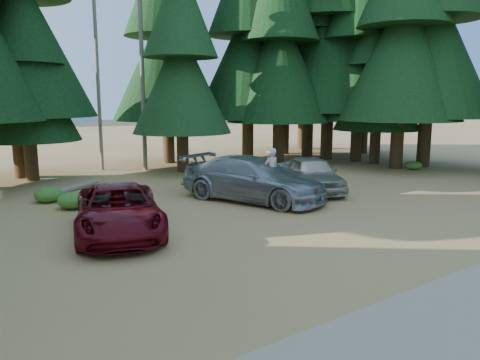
# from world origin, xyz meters

# --- Properties ---
(ground) EXTENTS (160.00, 160.00, 0.00)m
(ground) POSITION_xyz_m (0.00, 0.00, 0.00)
(ground) COLOR #B27C4B
(ground) RESTS_ON ground
(forest_belt_north) EXTENTS (36.00, 7.00, 22.00)m
(forest_belt_north) POSITION_xyz_m (0.00, 15.00, 0.00)
(forest_belt_north) COLOR black
(forest_belt_north) RESTS_ON ground
(forest_belt_east) EXTENTS (6.00, 22.00, 22.00)m
(forest_belt_east) POSITION_xyz_m (15.50, 4.00, 0.00)
(forest_belt_east) COLOR black
(forest_belt_east) RESTS_ON ground
(snag_front) EXTENTS (0.24, 0.24, 12.00)m
(snag_front) POSITION_xyz_m (0.80, 14.50, 6.00)
(snag_front) COLOR slate
(snag_front) RESTS_ON ground
(snag_back) EXTENTS (0.20, 0.20, 10.00)m
(snag_back) POSITION_xyz_m (-1.20, 16.00, 5.00)
(snag_back) COLOR slate
(snag_back) RESTS_ON ground
(red_pickup) EXTENTS (3.97, 5.76, 1.46)m
(red_pickup) POSITION_xyz_m (-5.28, 2.92, 0.73)
(red_pickup) COLOR #600812
(red_pickup) RESTS_ON ground
(silver_minivan_center) EXTENTS (4.39, 6.50, 1.75)m
(silver_minivan_center) POSITION_xyz_m (0.84, 4.34, 0.87)
(silver_minivan_center) COLOR #9B9CA2
(silver_minivan_center) RESTS_ON ground
(silver_minivan_right) EXTENTS (3.55, 4.88, 1.54)m
(silver_minivan_right) POSITION_xyz_m (4.07, 4.31, 0.77)
(silver_minivan_right) COLOR #A7A295
(silver_minivan_right) RESTS_ON ground
(frisbee_player) EXTENTS (0.63, 0.44, 1.71)m
(frisbee_player) POSITION_xyz_m (1.24, 3.68, 1.29)
(frisbee_player) COLOR beige
(frisbee_player) RESTS_ON ground
(log_left) EXTENTS (3.23, 2.50, 0.27)m
(log_left) POSITION_xyz_m (-4.56, 10.44, 0.14)
(log_left) COLOR slate
(log_left) RESTS_ON ground
(log_mid) EXTENTS (2.96, 2.16, 0.28)m
(log_mid) POSITION_xyz_m (1.57, 8.09, 0.14)
(log_mid) COLOR slate
(log_mid) RESTS_ON ground
(log_right) EXTENTS (5.31, 1.23, 0.34)m
(log_right) POSITION_xyz_m (5.80, 10.00, 0.17)
(log_right) COLOR slate
(log_right) RESTS_ON ground
(shrub_far_left) EXTENTS (1.13, 1.13, 0.62)m
(shrub_far_left) POSITION_xyz_m (-5.44, 7.10, 0.31)
(shrub_far_left) COLOR #2E6A1F
(shrub_far_left) RESTS_ON ground
(shrub_left) EXTENTS (1.10, 1.10, 0.60)m
(shrub_left) POSITION_xyz_m (-5.90, 8.81, 0.30)
(shrub_left) COLOR #2E6A1F
(shrub_left) RESTS_ON ground
(shrub_center_left) EXTENTS (1.08, 1.08, 0.59)m
(shrub_center_left) POSITION_xyz_m (-2.88, 7.53, 0.30)
(shrub_center_left) COLOR #2E6A1F
(shrub_center_left) RESTS_ON ground
(shrub_center_right) EXTENTS (0.88, 0.88, 0.48)m
(shrub_center_right) POSITION_xyz_m (2.34, 8.45, 0.24)
(shrub_center_right) COLOR #2E6A1F
(shrub_center_right) RESTS_ON ground
(shrub_right) EXTENTS (1.12, 1.12, 0.62)m
(shrub_right) POSITION_xyz_m (5.99, 7.68, 0.31)
(shrub_right) COLOR #2E6A1F
(shrub_right) RESTS_ON ground
(shrub_far_right) EXTENTS (1.10, 1.10, 0.61)m
(shrub_far_right) POSITION_xyz_m (6.04, 9.61, 0.30)
(shrub_far_right) COLOR #2E6A1F
(shrub_far_right) RESTS_ON ground
(shrub_edge_east) EXTENTS (0.93, 0.93, 0.51)m
(shrub_edge_east) POSITION_xyz_m (13.31, 5.50, 0.25)
(shrub_edge_east) COLOR #2E6A1F
(shrub_edge_east) RESTS_ON ground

